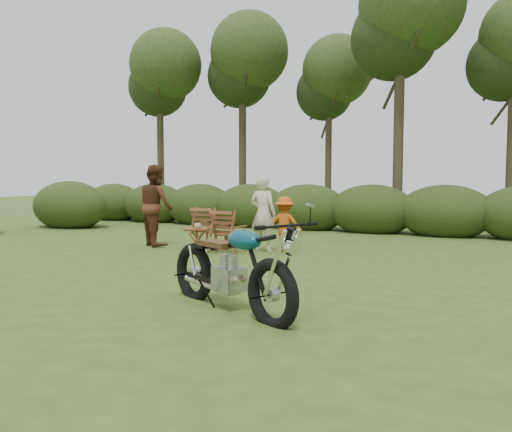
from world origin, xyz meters
The scene contains 10 objects.
ground centered at (0.00, 0.00, 0.00)m, with size 80.00×80.00×0.00m, color #304A18.
tree_line centered at (0.50, 9.74, 3.81)m, with size 22.52×11.62×8.14m.
motorcycle centered at (0.89, -0.41, 0.00)m, with size 2.18×0.83×1.24m, color #0B7294, non-canonical shape.
lawn_chair_right centered at (-1.49, 3.59, 0.00)m, with size 0.60×0.60×0.87m, color brown, non-canonical shape.
lawn_chair_left centered at (-2.16, 3.86, 0.00)m, with size 0.62×0.62×0.90m, color brown, non-canonical shape.
side_table centered at (-1.99, 3.07, 0.26)m, with size 0.51×0.42×0.52m, color #5C2B17, non-canonical shape.
cup centered at (-1.95, 3.04, 0.57)m, with size 0.13×0.13×0.11m, color beige.
adult_a centered at (-0.94, 3.98, 0.00)m, with size 0.58×0.38×1.60m, color beige.
adult_b centered at (-3.54, 3.68, 0.00)m, with size 0.90×0.70×1.86m, color #512A17.
child centered at (-0.53, 4.15, 0.00)m, with size 0.75×0.43×1.15m, color #C85412.
Camera 1 is at (3.84, -5.26, 1.47)m, focal length 35.00 mm.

